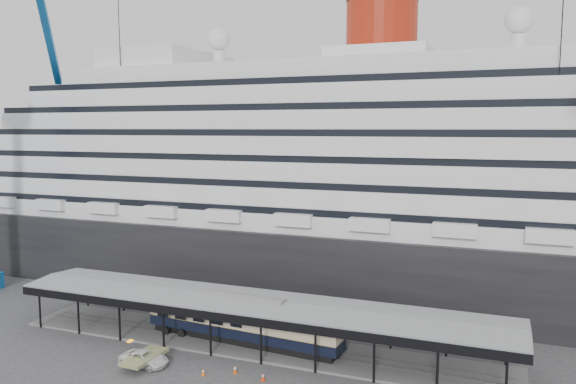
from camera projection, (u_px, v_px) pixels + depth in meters
name	position (u px, v px, depth m)	size (l,w,h in m)	color
ground	(232.00, 363.00, 57.00)	(200.00, 200.00, 0.00)	#3B3B3D
cruise_ship	(327.00, 164.00, 84.53)	(130.00, 30.00, 43.90)	black
platform_canopy	(252.00, 325.00, 61.36)	(56.00, 9.18, 5.30)	slate
port_truck	(144.00, 359.00, 56.38)	(2.35, 5.10, 1.42)	silver
pullman_carriage	(242.00, 320.00, 61.75)	(23.39, 4.85, 22.80)	black
traffic_cone_left	(203.00, 372.00, 54.12)	(0.47, 0.47, 0.70)	orange
traffic_cone_mid	(263.00, 377.00, 52.94)	(0.51, 0.51, 0.83)	red
traffic_cone_right	(235.00, 369.00, 54.61)	(0.47, 0.47, 0.83)	#D2510B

